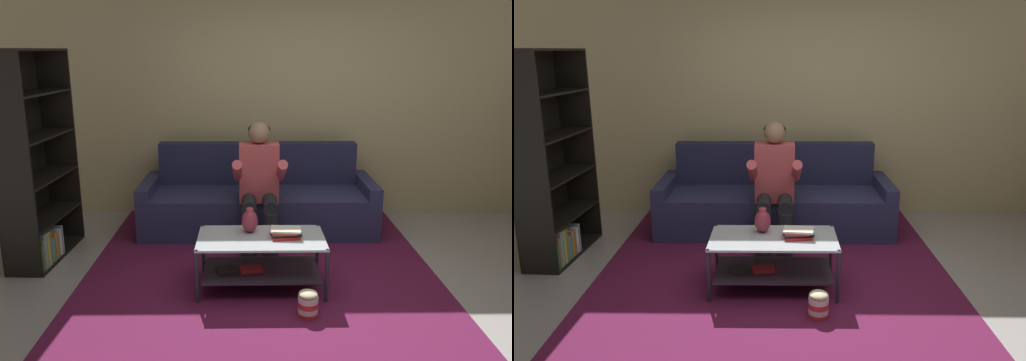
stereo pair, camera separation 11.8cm
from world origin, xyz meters
TOP-DOWN VIEW (x-y plane):
  - ground at (0.00, 0.00)m, footprint 16.80×16.80m
  - back_partition at (0.00, 2.46)m, footprint 8.40×0.12m
  - couch at (-0.35, 1.81)m, footprint 2.42×0.86m
  - person_seated_center at (-0.35, 1.29)m, footprint 0.50×0.58m
  - coffee_table at (-0.36, 0.41)m, footprint 1.00×0.55m
  - area_rug at (-0.35, 0.98)m, footprint 3.00×3.34m
  - vase at (-0.44, 0.53)m, footprint 0.13×0.13m
  - book_stack at (-0.16, 0.41)m, footprint 0.25×0.20m
  - bookshelf at (-2.38, 1.05)m, footprint 0.38×0.98m
  - popcorn_tub at (-0.03, -0.06)m, footprint 0.15×0.15m

SIDE VIEW (x-z plane):
  - ground at x=0.00m, z-range 0.00..0.00m
  - area_rug at x=-0.35m, z-range 0.00..0.01m
  - popcorn_tub at x=-0.03m, z-range 0.00..0.20m
  - coffee_table at x=-0.36m, z-range 0.07..0.51m
  - couch at x=-0.35m, z-range -0.15..0.74m
  - book_stack at x=-0.16m, z-range 0.44..0.50m
  - vase at x=-0.44m, z-range 0.43..0.63m
  - person_seated_center at x=-0.35m, z-range 0.05..1.27m
  - bookshelf at x=-2.38m, z-range -0.17..1.72m
  - back_partition at x=0.00m, z-range 0.00..2.90m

